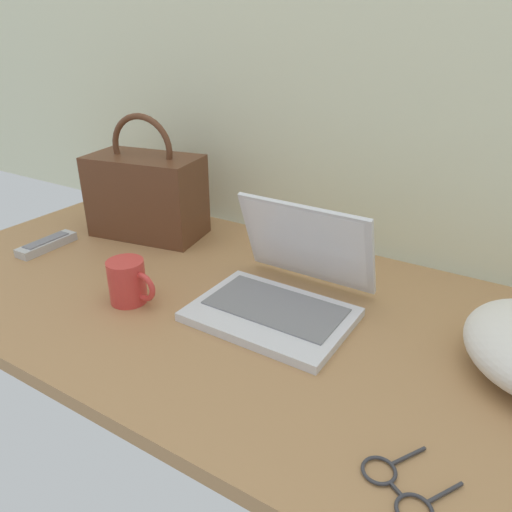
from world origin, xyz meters
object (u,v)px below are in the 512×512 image
at_px(coffee_mug, 128,282).
at_px(eyeglasses, 398,488).
at_px(handbag, 147,194).
at_px(laptop, 284,289).
at_px(remote_control_near, 47,244).

relative_size(coffee_mug, eyeglasses, 0.85).
relative_size(eyeglasses, handbag, 0.41).
distance_m(laptop, remote_control_near, 0.68).
distance_m(laptop, eyeglasses, 0.46).
height_order(coffee_mug, handbag, handbag).
bearing_deg(handbag, eyeglasses, -28.37).
relative_size(laptop, remote_control_near, 1.94).
xyz_separation_m(laptop, coffee_mug, (-0.29, -0.15, 0.00)).
height_order(remote_control_near, eyeglasses, remote_control_near).
distance_m(coffee_mug, remote_control_near, 0.39).
distance_m(laptop, handbag, 0.54).
bearing_deg(coffee_mug, remote_control_near, 168.12).
bearing_deg(eyeglasses, coffee_mug, 165.80).
bearing_deg(remote_control_near, laptop, 5.88).
distance_m(coffee_mug, eyeglasses, 0.64).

